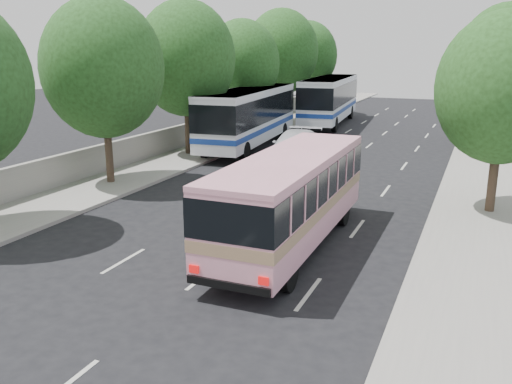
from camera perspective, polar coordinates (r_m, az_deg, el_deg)
The scene contains 17 objects.
ground at distance 18.32m, azimuth -5.20°, elevation -5.93°, with size 120.00×120.00×0.00m, color black.
sidewalk_left at distance 39.34m, azimuth -2.49°, elevation 5.50°, with size 4.00×90.00×0.15m, color #9E998E.
sidewalk_right at distance 35.65m, azimuth 23.09°, elevation 3.30°, with size 4.00×90.00×0.12m, color #9E998E.
low_wall at distance 40.01m, azimuth -4.85°, elevation 6.81°, with size 0.30×90.00×1.50m, color #9E998E.
tree_left_b at distance 26.76m, azimuth -15.79°, elevation 12.91°, with size 5.70×5.70×8.88m.
tree_left_c at distance 33.51m, azimuth -7.38°, elevation 14.15°, with size 6.00×6.00×9.35m.
tree_left_d at distance 40.60m, azimuth -1.40°, elevation 13.68°, with size 5.52×5.52×8.60m.
tree_left_e at distance 47.96m, azimuth 2.77°, elevation 14.81°, with size 6.30×6.30×9.82m.
tree_left_f at distance 55.60m, azimuth 5.50°, elevation 14.33°, with size 5.88×5.88×9.16m.
tree_right_near at distance 23.05m, azimuth 24.84°, elevation 10.35°, with size 5.10×5.10×7.95m.
tree_right_far at distance 39.01m, azimuth 24.93°, elevation 13.02°, with size 6.00×6.00×9.35m.
pink_bus at distance 17.89m, azimuth 3.76°, elevation 0.14°, with size 2.54×9.82×3.13m.
pink_taxi at distance 28.07m, azimuth 3.54°, elevation 3.07°, with size 1.78×4.42×1.51m, color #E11351.
white_pickup at distance 32.16m, azimuth 4.14°, elevation 4.80°, with size 2.45×6.03×1.75m, color silver.
tour_coach_front at distance 36.33m, azimuth -0.71°, elevation 8.34°, with size 3.96×13.21×3.90m.
tour_coach_rear at distance 48.41m, azimuth 7.78°, elevation 9.95°, with size 4.15×13.68×4.03m.
taxi_roof_sign at distance 27.91m, azimuth 3.57°, elevation 4.76°, with size 0.55×0.18×0.18m, color silver.
Camera 1 is at (8.15, -15.06, 6.50)m, focal length 38.00 mm.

